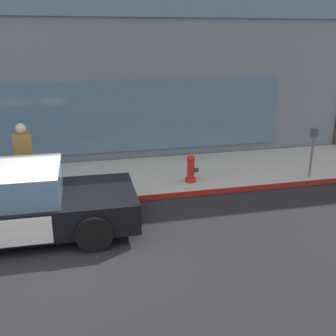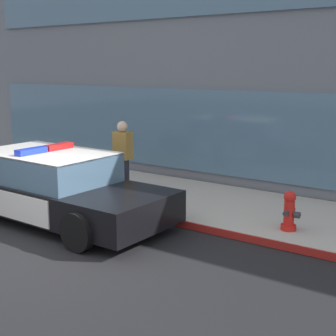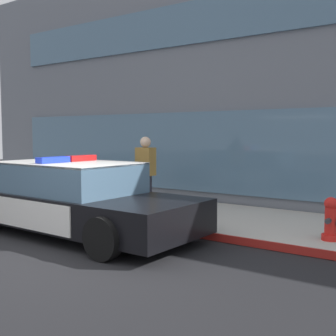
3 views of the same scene
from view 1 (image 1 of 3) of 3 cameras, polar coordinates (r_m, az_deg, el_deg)
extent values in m
plane|color=black|center=(7.45, -14.93, -12.41)|extent=(48.00, 48.00, 0.00)
cube|color=#B2ADA3|center=(10.79, -14.69, -2.06)|extent=(48.00, 3.03, 0.15)
cube|color=maroon|center=(9.37, -14.78, -5.26)|extent=(28.80, 0.04, 0.14)
cube|color=slate|center=(16.12, -6.53, 16.91)|extent=(24.08, 8.56, 6.69)
cube|color=slate|center=(11.93, -17.51, 6.51)|extent=(14.45, 0.08, 2.10)
cube|color=black|center=(8.37, -22.65, -5.87)|extent=(5.18, 2.02, 0.60)
cube|color=silver|center=(8.15, -11.36, -4.14)|extent=(1.78, 1.92, 0.05)
cube|color=silver|center=(9.28, -22.31, -3.47)|extent=(2.16, 0.07, 0.51)
cube|color=yellow|center=(9.29, -22.29, -3.43)|extent=(0.22, 0.02, 0.26)
cylinder|color=black|center=(9.16, -11.07, -3.73)|extent=(0.68, 0.23, 0.68)
cylinder|color=black|center=(7.41, -10.60, -9.25)|extent=(0.68, 0.23, 0.68)
cylinder|color=red|center=(10.30, 3.28, -1.70)|extent=(0.28, 0.28, 0.10)
cylinder|color=red|center=(10.21, 3.31, -0.25)|extent=(0.19, 0.19, 0.45)
sphere|color=red|center=(10.12, 3.34, 1.31)|extent=(0.22, 0.22, 0.22)
cylinder|color=#333338|center=(10.10, 3.34, 1.73)|extent=(0.06, 0.06, 0.05)
cylinder|color=#333338|center=(10.08, 3.54, -0.39)|extent=(0.09, 0.10, 0.09)
cylinder|color=#333338|center=(10.34, 3.08, 0.12)|extent=(0.09, 0.10, 0.09)
cylinder|color=#333338|center=(10.26, 4.11, -0.28)|extent=(0.10, 0.12, 0.12)
cylinder|color=#23232D|center=(10.01, -19.76, -1.13)|extent=(0.28, 0.28, 0.85)
cube|color=olive|center=(9.80, -20.22, 2.92)|extent=(0.40, 0.26, 0.62)
sphere|color=beige|center=(9.71, -20.50, 5.36)|extent=(0.24, 0.24, 0.24)
cylinder|color=slate|center=(11.16, 19.99, 1.48)|extent=(0.06, 0.06, 1.10)
cube|color=#474C51|center=(10.99, 20.37, 4.82)|extent=(0.12, 0.18, 0.24)
camera|label=2|loc=(6.09, 65.99, 1.03)|focal=52.73mm
camera|label=3|loc=(5.41, 50.95, -8.43)|focal=46.27mm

